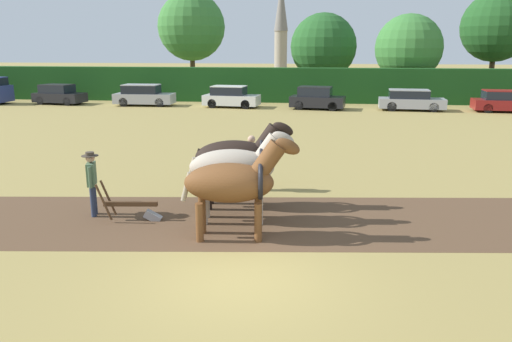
{
  "coord_description": "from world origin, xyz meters",
  "views": [
    {
      "loc": [
        1.37,
        -8.93,
        4.44
      ],
      "look_at": [
        -0.2,
        4.22,
        1.1
      ],
      "focal_mm": 35.0,
      "sensor_mm": 36.0,
      "label": 1
    }
  ],
  "objects_px": {
    "tree_center": "(496,27)",
    "farmer_beside_team": "(252,158)",
    "plow": "(136,209)",
    "parked_car_center": "(231,97)",
    "tree_center_left": "(409,48)",
    "church_spire": "(281,24)",
    "parked_car_right": "(411,100)",
    "parked_car_far_right": "(505,102)",
    "parked_car_center_left": "(144,95)",
    "tree_left": "(323,47)",
    "draft_horse_trail_left": "(238,157)",
    "tree_far_left": "(191,27)",
    "draft_horse_lead_right": "(236,167)",
    "draft_horse_lead_left": "(234,182)",
    "farmer_at_plow": "(92,178)",
    "parked_car_center_right": "(317,98)",
    "parked_car_left": "(59,95)"
  },
  "relations": [
    {
      "from": "farmer_at_plow",
      "to": "draft_horse_lead_right",
      "type": "bearing_deg",
      "value": -16.63
    },
    {
      "from": "draft_horse_lead_right",
      "to": "draft_horse_lead_left",
      "type": "bearing_deg",
      "value": -89.38
    },
    {
      "from": "parked_car_center",
      "to": "parked_car_far_right",
      "type": "height_order",
      "value": "parked_car_center"
    },
    {
      "from": "farmer_at_plow",
      "to": "tree_left",
      "type": "bearing_deg",
      "value": 62.26
    },
    {
      "from": "parked_car_far_right",
      "to": "parked_car_center_right",
      "type": "bearing_deg",
      "value": -175.92
    },
    {
      "from": "draft_horse_lead_right",
      "to": "parked_car_center_left",
      "type": "relative_size",
      "value": 0.63
    },
    {
      "from": "tree_center_left",
      "to": "parked_car_left",
      "type": "height_order",
      "value": "tree_center_left"
    },
    {
      "from": "draft_horse_trail_left",
      "to": "parked_car_right",
      "type": "distance_m",
      "value": 24.47
    },
    {
      "from": "parked_car_right",
      "to": "parked_car_far_right",
      "type": "relative_size",
      "value": 1.04
    },
    {
      "from": "draft_horse_lead_right",
      "to": "parked_car_left",
      "type": "height_order",
      "value": "draft_horse_lead_right"
    },
    {
      "from": "tree_center_left",
      "to": "parked_car_right",
      "type": "xyz_separation_m",
      "value": [
        -0.96,
        -7.95,
        -3.53
      ]
    },
    {
      "from": "draft_horse_lead_left",
      "to": "parked_car_center_right",
      "type": "bearing_deg",
      "value": 79.42
    },
    {
      "from": "draft_horse_lead_right",
      "to": "farmer_at_plow",
      "type": "bearing_deg",
      "value": 174.35
    },
    {
      "from": "tree_center_left",
      "to": "farmer_beside_team",
      "type": "bearing_deg",
      "value": -108.1
    },
    {
      "from": "plow",
      "to": "tree_left",
      "type": "bearing_deg",
      "value": 75.33
    },
    {
      "from": "parked_car_center",
      "to": "plow",
      "type": "bearing_deg",
      "value": -79.85
    },
    {
      "from": "parked_car_center",
      "to": "tree_center",
      "type": "bearing_deg",
      "value": 30.41
    },
    {
      "from": "tree_left",
      "to": "parked_car_right",
      "type": "distance_m",
      "value": 12.63
    },
    {
      "from": "parked_car_center",
      "to": "church_spire",
      "type": "bearing_deg",
      "value": 96.01
    },
    {
      "from": "tree_far_left",
      "to": "draft_horse_lead_right",
      "type": "distance_m",
      "value": 34.67
    },
    {
      "from": "parked_car_center",
      "to": "draft_horse_lead_left",
      "type": "bearing_deg",
      "value": -73.9
    },
    {
      "from": "draft_horse_lead_right",
      "to": "parked_car_right",
      "type": "distance_m",
      "value": 25.52
    },
    {
      "from": "tree_far_left",
      "to": "church_spire",
      "type": "bearing_deg",
      "value": 82.56
    },
    {
      "from": "tree_far_left",
      "to": "parked_car_left",
      "type": "height_order",
      "value": "tree_far_left"
    },
    {
      "from": "parked_car_center",
      "to": "parked_car_center_left",
      "type": "bearing_deg",
      "value": -175.92
    },
    {
      "from": "tree_center",
      "to": "parked_car_center_left",
      "type": "height_order",
      "value": "tree_center"
    },
    {
      "from": "farmer_at_plow",
      "to": "draft_horse_lead_left",
      "type": "bearing_deg",
      "value": -32.89
    },
    {
      "from": "tree_left",
      "to": "plow",
      "type": "height_order",
      "value": "tree_left"
    },
    {
      "from": "tree_center_left",
      "to": "tree_center",
      "type": "distance_m",
      "value": 7.86
    },
    {
      "from": "plow",
      "to": "parked_car_far_right",
      "type": "xyz_separation_m",
      "value": [
        17.49,
        24.2,
        0.39
      ]
    },
    {
      "from": "tree_left",
      "to": "farmer_at_plow",
      "type": "height_order",
      "value": "tree_left"
    },
    {
      "from": "draft_horse_trail_left",
      "to": "parked_car_right",
      "type": "bearing_deg",
      "value": 62.83
    },
    {
      "from": "farmer_beside_team",
      "to": "parked_car_far_right",
      "type": "distance_m",
      "value": 25.78
    },
    {
      "from": "plow",
      "to": "parked_car_center",
      "type": "distance_m",
      "value": 24.68
    },
    {
      "from": "parked_car_center_left",
      "to": "parked_car_far_right",
      "type": "height_order",
      "value": "parked_car_center_left"
    },
    {
      "from": "farmer_at_plow",
      "to": "parked_car_far_right",
      "type": "distance_m",
      "value": 30.42
    },
    {
      "from": "tree_far_left",
      "to": "parked_car_far_right",
      "type": "height_order",
      "value": "tree_far_left"
    },
    {
      "from": "draft_horse_lead_left",
      "to": "draft_horse_lead_right",
      "type": "height_order",
      "value": "draft_horse_lead_left"
    },
    {
      "from": "tree_far_left",
      "to": "draft_horse_trail_left",
      "type": "relative_size",
      "value": 3.17
    },
    {
      "from": "tree_center",
      "to": "farmer_beside_team",
      "type": "height_order",
      "value": "tree_center"
    },
    {
      "from": "farmer_at_plow",
      "to": "parked_car_right",
      "type": "height_order",
      "value": "farmer_at_plow"
    },
    {
      "from": "tree_center_left",
      "to": "parked_car_far_right",
      "type": "bearing_deg",
      "value": -56.48
    },
    {
      "from": "tree_left",
      "to": "draft_horse_trail_left",
      "type": "height_order",
      "value": "tree_left"
    },
    {
      "from": "church_spire",
      "to": "parked_car_center",
      "type": "height_order",
      "value": "church_spire"
    },
    {
      "from": "tree_center_left",
      "to": "tree_center",
      "type": "relative_size",
      "value": 0.79
    },
    {
      "from": "parked_car_right",
      "to": "parked_car_far_right",
      "type": "height_order",
      "value": "parked_car_far_right"
    },
    {
      "from": "tree_center_left",
      "to": "church_spire",
      "type": "relative_size",
      "value": 0.47
    },
    {
      "from": "draft_horse_trail_left",
      "to": "parked_car_right",
      "type": "relative_size",
      "value": 0.62
    },
    {
      "from": "church_spire",
      "to": "farmer_beside_team",
      "type": "xyz_separation_m",
      "value": [
        4.1,
        -69.95,
        -6.83
      ]
    },
    {
      "from": "parked_car_left",
      "to": "farmer_at_plow",
      "type": "bearing_deg",
      "value": -52.09
    }
  ]
}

